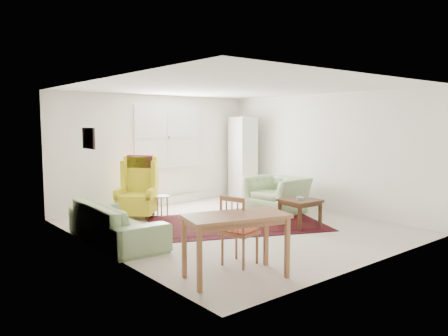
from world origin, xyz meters
TOP-DOWN VIEW (x-y plane):
  - room at (0.02, 0.21)m, footprint 5.04×5.54m
  - rug at (0.17, 0.16)m, footprint 3.72×3.16m
  - sofa at (-2.10, 0.45)m, footprint 0.97×2.21m
  - armchair at (1.58, 0.45)m, footprint 1.09×1.22m
  - wingback_chair at (-1.02, 1.78)m, footprint 1.04×1.04m
  - coffee_table at (0.95, -0.73)m, footprint 0.65×0.65m
  - stool at (-0.56, 1.59)m, footprint 0.36×0.36m
  - cabinet at (2.10, 2.14)m, footprint 0.61×0.89m
  - desk at (-1.69, -2.00)m, footprint 1.36×0.92m
  - desk_chair at (-1.32, -1.65)m, footprint 0.50×0.50m

SIDE VIEW (x-z plane):
  - rug at x=0.17m, z-range 0.00..0.03m
  - stool at x=-0.56m, z-range 0.00..0.43m
  - coffee_table at x=0.95m, z-range 0.00..0.50m
  - desk at x=-1.69m, z-range 0.00..0.79m
  - sofa at x=-2.10m, z-range 0.00..0.87m
  - armchair at x=1.58m, z-range 0.00..0.88m
  - desk_chair at x=-1.32m, z-range 0.00..0.94m
  - wingback_chair at x=-1.02m, z-range 0.00..1.24m
  - cabinet at x=2.10m, z-range 0.00..2.02m
  - room at x=0.02m, z-range 0.00..2.51m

